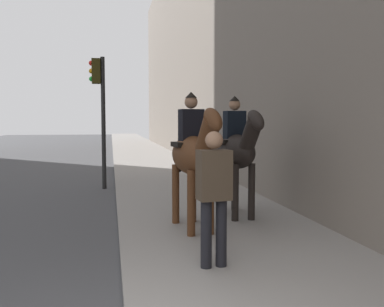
% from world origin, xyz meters
% --- Properties ---
extents(mounted_horse_near, '(2.15, 0.74, 2.31)m').
position_xyz_m(mounted_horse_near, '(3.92, -1.24, 1.41)').
color(mounted_horse_near, '#4C2B16').
rests_on(mounted_horse_near, sidewalk_slab).
extents(mounted_horse_far, '(2.15, 0.66, 2.31)m').
position_xyz_m(mounted_horse_far, '(4.77, -2.24, 1.41)').
color(mounted_horse_far, black).
rests_on(mounted_horse_far, sidewalk_slab).
extents(pedestrian_greeting, '(0.30, 0.43, 1.70)m').
position_xyz_m(pedestrian_greeting, '(2.07, -1.14, 1.10)').
color(pedestrian_greeting, black).
rests_on(pedestrian_greeting, sidewalk_slab).
extents(traffic_light_near_curb, '(0.20, 0.44, 3.75)m').
position_xyz_m(traffic_light_near_curb, '(9.37, 0.40, 2.52)').
color(traffic_light_near_curb, black).
rests_on(traffic_light_near_curb, ground).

